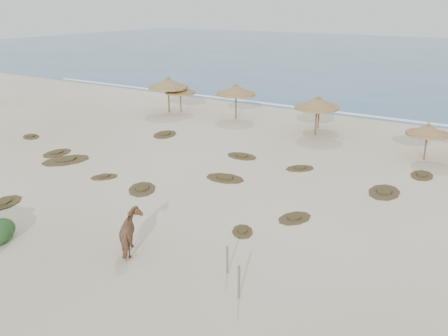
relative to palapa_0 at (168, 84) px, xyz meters
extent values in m
plane|color=beige|center=(11.70, -17.97, -2.49)|extent=(160.00, 160.00, 0.00)
cube|color=#2B5781|center=(11.70, 57.03, -2.49)|extent=(200.00, 100.00, 0.01)
cube|color=white|center=(11.70, 8.03, -2.49)|extent=(70.00, 0.60, 0.01)
cylinder|color=brown|center=(0.00, 0.00, -1.29)|extent=(0.14, 0.14, 2.40)
cylinder|color=olive|center=(0.00, 0.00, -0.30)|extent=(4.40, 4.40, 0.21)
cone|color=olive|center=(0.00, 0.00, 0.08)|extent=(4.25, 4.25, 0.86)
cone|color=olive|center=(0.00, 0.00, 0.59)|extent=(0.41, 0.41, 0.25)
cylinder|color=brown|center=(0.78, 0.68, -1.56)|extent=(0.11, 0.11, 1.87)
cylinder|color=olive|center=(0.78, 0.68, -0.78)|extent=(2.97, 2.97, 0.16)
cone|color=olive|center=(0.78, 0.68, -0.49)|extent=(2.87, 2.87, 0.67)
cone|color=olive|center=(0.78, 0.68, -0.08)|extent=(0.32, 0.32, 0.20)
cylinder|color=brown|center=(6.17, 1.14, -1.37)|extent=(0.13, 0.13, 2.25)
cylinder|color=olive|center=(6.17, 1.14, -0.43)|extent=(3.38, 3.38, 0.19)
cone|color=olive|center=(6.17, 1.14, -0.08)|extent=(3.26, 3.26, 0.80)
cone|color=olive|center=(6.17, 1.14, 0.40)|extent=(0.39, 0.39, 0.24)
cylinder|color=brown|center=(13.85, -0.28, -1.37)|extent=(0.13, 0.13, 2.24)
cylinder|color=olive|center=(13.85, -0.28, -0.45)|extent=(3.58, 3.58, 0.19)
cone|color=olive|center=(13.85, -0.28, -0.09)|extent=(3.46, 3.46, 0.80)
cone|color=olive|center=(13.85, -0.28, 0.39)|extent=(0.38, 0.38, 0.23)
cylinder|color=brown|center=(13.20, 1.77, -1.55)|extent=(0.11, 0.11, 1.89)
cylinder|color=olive|center=(13.20, 1.77, -0.76)|extent=(3.48, 3.48, 0.16)
cone|color=olive|center=(13.20, 1.77, -0.47)|extent=(3.36, 3.36, 0.68)
cone|color=olive|center=(13.20, 1.77, -0.06)|extent=(0.32, 0.32, 0.20)
cylinder|color=brown|center=(21.82, -2.02, -1.60)|extent=(0.10, 0.10, 1.79)
cylinder|color=olive|center=(21.82, -2.02, -0.86)|extent=(3.35, 3.35, 0.15)
cone|color=olive|center=(21.82, -2.02, -0.58)|extent=(3.24, 3.24, 0.64)
cone|color=olive|center=(21.82, -2.02, -0.19)|extent=(0.31, 0.31, 0.19)
imported|color=#9C6B47|center=(14.90, -20.70, -1.68)|extent=(1.90, 2.04, 1.63)
cylinder|color=#6A5F4F|center=(18.89, -20.03, -1.96)|extent=(0.09, 0.09, 1.08)
cylinder|color=#6A5F4F|center=(20.07, -21.15, -1.90)|extent=(0.11, 0.11, 1.19)
ellipsoid|color=#2D5123|center=(9.34, -22.63, -2.17)|extent=(1.11, 1.11, 0.83)
camera|label=1|loc=(27.44, -33.40, 6.91)|focal=40.00mm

